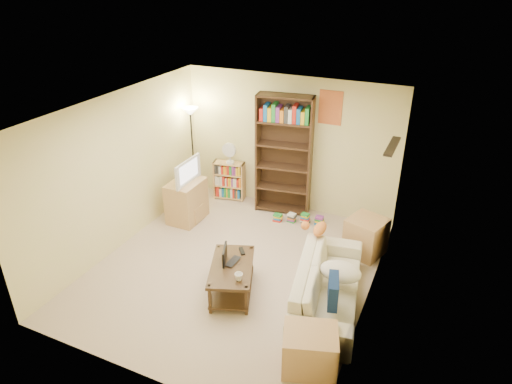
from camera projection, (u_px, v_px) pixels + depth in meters
room at (232, 172)px, 6.28m from camera, size 4.50×4.54×2.52m
sofa at (328, 285)px, 6.16m from camera, size 2.36×1.52×0.61m
navy_pillow at (333, 291)px, 5.62m from camera, size 0.22×0.42×0.36m
cream_blanket at (340, 272)px, 6.07m from camera, size 0.56×0.40×0.24m
tabby_cat at (317, 228)px, 6.73m from camera, size 0.48×0.23×0.17m
coffee_table at (232, 275)px, 6.37m from camera, size 0.90×1.16×0.46m
laptop at (236, 262)px, 6.35m from camera, size 0.30×0.20×0.02m
laptop_screen at (225, 254)px, 6.30m from camera, size 0.13×0.33×0.23m
mug at (239, 277)px, 5.99m from camera, size 0.22×0.22×0.10m
tv_remote at (242, 251)px, 6.59m from camera, size 0.16×0.18×0.02m
tv_stand at (187, 201)px, 8.18m from camera, size 0.50×0.70×0.75m
television at (184, 171)px, 7.91m from camera, size 0.75×0.10×0.43m
tall_bookshelf at (284, 153)px, 8.13m from camera, size 1.03×0.47×2.21m
short_bookshelf at (229, 180)px, 8.93m from camera, size 0.63×0.34×0.77m
desk_fan at (229, 152)px, 8.60m from camera, size 0.27×0.15×0.42m
floor_lamp at (191, 127)px, 8.51m from camera, size 0.31×0.31×1.82m
side_table at (366, 236)px, 7.24m from camera, size 0.68×0.68×0.62m
end_cabinet at (310, 350)px, 5.19m from camera, size 0.74×0.68×0.51m
book_stacks at (299, 219)px, 8.19m from camera, size 0.87×0.32×0.19m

